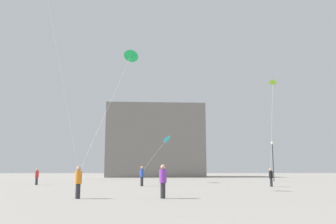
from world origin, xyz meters
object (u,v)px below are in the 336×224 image
person_in_black (271,177)px  kite_emerald_diamond (131,56)px  person_in_orange (78,181)px  kite_cyan_delta (166,139)px  kite_lime_delta (273,86)px  person_in_purple (163,180)px  building_left_hall (155,142)px  person_in_red (37,176)px  person_in_blue (142,175)px  lamppost_east (273,155)px

person_in_black → kite_emerald_diamond: size_ratio=0.18×
person_in_orange → kite_cyan_delta: (5.38, 22.26, 4.11)m
person_in_black → kite_lime_delta: bearing=133.9°
person_in_purple → building_left_hall: (-0.46, 57.08, 6.40)m
person_in_red → person_in_purple: 20.69m
person_in_red → kite_lime_delta: kite_lime_delta is taller
person_in_blue → kite_lime_delta: 21.74m
person_in_red → person_in_orange: (7.66, -16.75, 0.03)m
person_in_orange → person_in_black: size_ratio=1.04×
person_in_purple → kite_lime_delta: size_ratio=0.15×
lamppost_east → person_in_red: bearing=-160.1°
person_in_red → building_left_hall: (11.67, 40.32, 6.47)m
lamppost_east → building_left_hall: bearing=116.9°
kite_lime_delta → person_in_black: bearing=-111.9°
person_in_red → kite_lime_delta: (26.57, 6.92, 11.10)m
person_in_red → building_left_hall: 42.48m
lamppost_east → kite_emerald_diamond: bearing=-130.9°
kite_lime_delta → lamppost_east: (0.57, 2.91, -8.55)m
person_in_black → lamppost_east: size_ratio=0.31×
kite_lime_delta → lamppost_east: bearing=79.0°
person_in_red → person_in_blue: size_ratio=0.89×
kite_emerald_diamond → person_in_purple: bearing=-70.8°
person_in_red → kite_emerald_diamond: bearing=124.6°
person_in_orange → kite_emerald_diamond: bearing=9.9°
person_in_purple → kite_lime_delta: 29.85m
kite_emerald_diamond → building_left_hall: size_ratio=0.45×
person_in_blue → building_left_hall: (1.17, 43.07, 6.36)m
building_left_hall → lamppost_east: 34.41m
person_in_purple → kite_cyan_delta: (0.91, 22.27, 4.06)m
person_in_purple → kite_cyan_delta: size_ratio=0.19×
kite_lime_delta → kite_cyan_delta: bearing=-174.0°
kite_emerald_diamond → kite_lime_delta: kite_lime_delta is taller
person_in_orange → kite_lime_delta: size_ratio=0.14×
person_in_orange → kite_cyan_delta: kite_cyan_delta is taller
person_in_red → kite_lime_delta: 29.62m
person_in_red → lamppost_east: size_ratio=0.32×
person_in_red → building_left_hall: building_left_hall is taller
person_in_blue → lamppost_east: bearing=-91.5°
person_in_purple → kite_lime_delta: (14.44, 23.68, 11.02)m
kite_emerald_diamond → person_in_black: bearing=26.4°
person_in_black → person_in_blue: person_in_blue is taller
person_in_blue → kite_lime_delta: (16.07, 9.67, 10.99)m
building_left_hall → person_in_purple: bearing=-89.5°
person_in_purple → kite_emerald_diamond: kite_emerald_diamond is taller
person_in_red → person_in_black: person_in_red is taller
person_in_orange → kite_emerald_diamond: 11.43m
person_in_blue → person_in_orange: bearing=129.9°
person_in_red → person_in_orange: bearing=105.1°
kite_cyan_delta → kite_lime_delta: size_ratio=0.77×
person_in_blue → lamppost_east: (16.63, 12.59, 2.44)m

